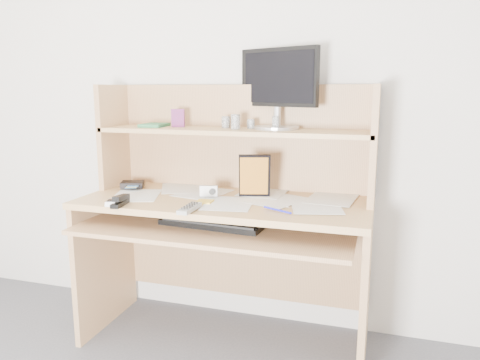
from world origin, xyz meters
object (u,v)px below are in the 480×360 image
(desk, at_px, (229,207))
(game_case, at_px, (255,176))
(monitor, at_px, (278,86))
(tv_remote, at_px, (190,208))
(keyboard, at_px, (213,222))

(desk, distance_m, game_case, 0.22)
(monitor, bearing_deg, game_case, -91.16)
(tv_remote, distance_m, monitor, 0.77)
(game_case, distance_m, monitor, 0.46)
(keyboard, xyz_separation_m, tv_remote, (-0.05, -0.15, 0.10))
(desk, bearing_deg, monitor, 33.53)
(monitor, bearing_deg, keyboard, -99.55)
(desk, xyz_separation_m, keyboard, (-0.02, -0.19, -0.03))
(tv_remote, bearing_deg, desk, 78.36)
(keyboard, bearing_deg, monitor, 60.53)
(tv_remote, xyz_separation_m, game_case, (0.20, 0.32, 0.10))
(desk, height_order, game_case, desk)
(game_case, relative_size, monitor, 0.50)
(tv_remote, xyz_separation_m, monitor, (0.28, 0.48, 0.53))
(desk, bearing_deg, game_case, -6.69)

